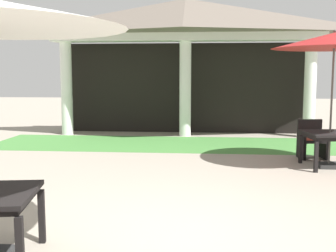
% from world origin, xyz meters
% --- Properties ---
extents(ground_plane, '(60.00, 60.00, 0.00)m').
position_xyz_m(ground_plane, '(0.00, 0.00, 0.00)').
color(ground_plane, '#9E9384').
extents(background_pavilion, '(8.82, 2.57, 4.24)m').
position_xyz_m(background_pavilion, '(0.00, 8.65, 3.31)').
color(background_pavilion, white).
rests_on(background_pavilion, ground).
extents(lawn_strip, '(10.62, 2.79, 0.01)m').
position_xyz_m(lawn_strip, '(0.00, 6.93, 0.00)').
color(lawn_strip, '#47843D').
rests_on(lawn_strip, ground).
extents(patio_table_near_foreground, '(1.07, 1.07, 0.74)m').
position_xyz_m(patio_table_near_foreground, '(3.22, 4.22, 0.65)').
color(patio_table_near_foreground, black).
rests_on(patio_table_near_foreground, ground).
extents(patio_umbrella_near_foreground, '(2.51, 2.51, 2.84)m').
position_xyz_m(patio_umbrella_near_foreground, '(3.22, 4.22, 2.60)').
color(patio_umbrella_near_foreground, '#2D2D2D').
rests_on(patio_umbrella_near_foreground, ground).
extents(patio_chair_near_foreground_north, '(0.64, 0.56, 0.89)m').
position_xyz_m(patio_chair_near_foreground_north, '(3.10, 5.19, 0.42)').
color(patio_chair_near_foreground_north, black).
rests_on(patio_chair_near_foreground_north, ground).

